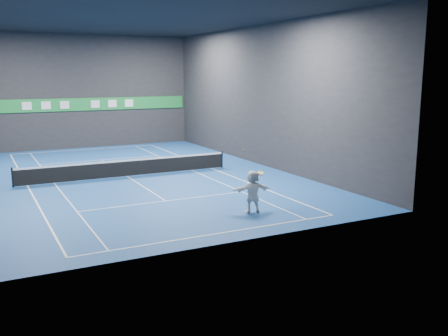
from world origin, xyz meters
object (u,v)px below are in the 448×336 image
player (253,191)px  tennis_ball (244,150)px  tennis_net (127,167)px  tennis_racket (260,174)px

player → tennis_ball: 1.88m
tennis_ball → tennis_net: 10.38m
tennis_racket → tennis_net: bearing=107.2°
tennis_ball → tennis_racket: 1.38m
player → tennis_net: 10.30m
player → tennis_net: (-2.67, 9.94, -0.39)m
tennis_racket → player: bearing=-173.2°
tennis_net → tennis_ball: bearing=-77.2°
player → tennis_ball: size_ratio=25.39×
player → tennis_net: bearing=-66.6°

